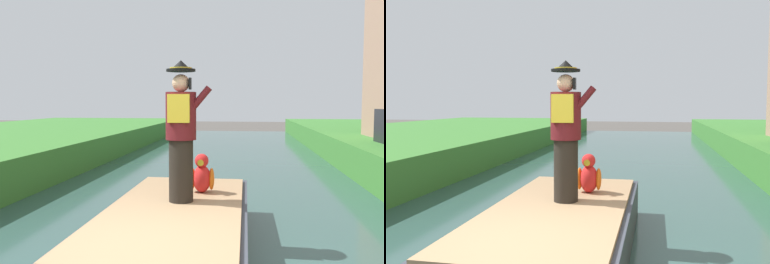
# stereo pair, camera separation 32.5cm
# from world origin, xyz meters

# --- Properties ---
(boat) EXTENTS (1.81, 4.21, 0.61)m
(boat) POSITION_xyz_m (0.00, 1.40, 0.40)
(boat) COLOR #333842
(boat) RESTS_ON canal_water
(person_pirate) EXTENTS (0.61, 0.42, 1.85)m
(person_pirate) POSITION_xyz_m (0.04, 1.67, 1.64)
(person_pirate) COLOR black
(person_pirate) RESTS_ON boat
(parrot_plush) EXTENTS (0.36, 0.35, 0.57)m
(parrot_plush) POSITION_xyz_m (0.25, 2.23, 0.95)
(parrot_plush) COLOR red
(parrot_plush) RESTS_ON boat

